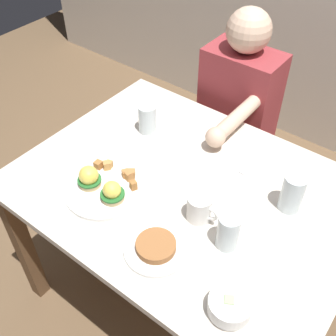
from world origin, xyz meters
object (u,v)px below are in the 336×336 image
(water_glass_near, at_px, (148,120))
(water_glass_far, at_px, (292,194))
(coffee_mug, at_px, (200,208))
(water_glass_extra, at_px, (228,233))
(side_plate, at_px, (156,248))
(dining_table, at_px, (186,206))
(eggs_benedict_plate, at_px, (103,187))
(diner_person, at_px, (235,113))
(fruit_bowl, at_px, (230,306))
(fork, at_px, (252,165))

(water_glass_near, distance_m, water_glass_far, 0.64)
(coffee_mug, bearing_deg, water_glass_extra, -15.84)
(water_glass_extra, height_order, side_plate, water_glass_extra)
(dining_table, relative_size, eggs_benedict_plate, 4.44)
(water_glass_extra, relative_size, side_plate, 0.64)
(diner_person, bearing_deg, dining_table, -75.94)
(fruit_bowl, bearing_deg, diner_person, 119.49)
(water_glass_extra, distance_m, diner_person, 0.84)
(coffee_mug, distance_m, fork, 0.33)
(water_glass_near, height_order, side_plate, water_glass_near)
(coffee_mug, bearing_deg, side_plate, -99.47)
(water_glass_near, relative_size, diner_person, 0.11)
(eggs_benedict_plate, xyz_separation_m, fruit_bowl, (0.58, -0.11, 0.00))
(water_glass_near, relative_size, water_glass_extra, 0.95)
(fork, relative_size, water_glass_extra, 1.22)
(eggs_benedict_plate, relative_size, side_plate, 1.35)
(dining_table, bearing_deg, diner_person, 104.06)
(fruit_bowl, distance_m, coffee_mug, 0.33)
(water_glass_extra, relative_size, diner_person, 0.11)
(eggs_benedict_plate, distance_m, water_glass_extra, 0.47)
(coffee_mug, bearing_deg, dining_table, 141.25)
(eggs_benedict_plate, xyz_separation_m, side_plate, (0.30, -0.08, -0.01))
(diner_person, bearing_deg, water_glass_far, -44.56)
(fruit_bowl, height_order, water_glass_far, water_glass_far)
(coffee_mug, relative_size, water_glass_extra, 0.87)
(water_glass_near, distance_m, water_glass_extra, 0.63)
(fork, bearing_deg, dining_table, -118.42)
(side_plate, bearing_deg, water_glass_far, 59.33)
(eggs_benedict_plate, bearing_deg, fruit_bowl, -10.91)
(fruit_bowl, distance_m, side_plate, 0.28)
(eggs_benedict_plate, distance_m, fruit_bowl, 0.59)
(dining_table, distance_m, side_plate, 0.32)
(dining_table, relative_size, water_glass_near, 9.94)
(eggs_benedict_plate, relative_size, fruit_bowl, 2.25)
(water_glass_near, distance_m, diner_person, 0.49)
(fruit_bowl, distance_m, diner_person, 1.06)
(eggs_benedict_plate, relative_size, water_glass_extra, 2.12)
(dining_table, xyz_separation_m, water_glass_near, (-0.31, 0.16, 0.16))
(eggs_benedict_plate, xyz_separation_m, water_glass_near, (-0.10, 0.36, 0.03))
(water_glass_far, xyz_separation_m, diner_person, (-0.48, 0.47, -0.15))
(side_plate, bearing_deg, eggs_benedict_plate, 165.26)
(water_glass_far, bearing_deg, fork, 151.57)
(water_glass_far, relative_size, diner_person, 0.12)
(water_glass_far, relative_size, side_plate, 0.70)
(coffee_mug, relative_size, fork, 0.71)
(fork, distance_m, water_glass_extra, 0.39)
(fruit_bowl, height_order, coffee_mug, coffee_mug)
(fruit_bowl, height_order, water_glass_near, water_glass_near)
(coffee_mug, bearing_deg, fruit_bowl, -41.29)
(water_glass_near, bearing_deg, side_plate, -47.83)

